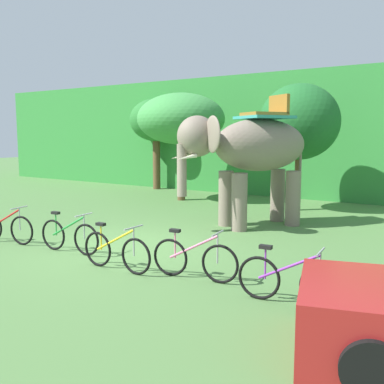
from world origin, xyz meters
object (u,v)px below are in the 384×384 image
(tree_left, at_px, (299,122))
(bike_yellow, at_px, (116,251))
(tree_right, at_px, (156,121))
(bike_pink, at_px, (194,259))
(tree_far_left, at_px, (181,119))
(bike_green, at_px, (69,236))
(elephant, at_px, (250,150))
(bike_purple, at_px, (289,281))
(bike_red, at_px, (6,227))

(tree_left, bearing_deg, bike_yellow, -93.55)
(tree_right, distance_m, bike_pink, 14.11)
(tree_far_left, xyz_separation_m, bike_green, (2.48, -8.04, -2.87))
(bike_yellow, height_order, bike_pink, same)
(elephant, height_order, bike_purple, elephant)
(elephant, height_order, bike_red, elephant)
(tree_left, relative_size, bike_red, 2.59)
(tree_far_left, distance_m, bike_red, 8.77)
(tree_far_left, bearing_deg, tree_right, 142.27)
(bike_pink, bearing_deg, bike_red, -177.73)
(tree_far_left, xyz_separation_m, bike_yellow, (4.26, -8.44, -2.87))
(tree_right, xyz_separation_m, bike_yellow, (7.40, -10.87, -2.92))
(tree_far_left, height_order, bike_yellow, tree_far_left)
(bike_pink, bearing_deg, elephant, 104.27)
(bike_red, bearing_deg, bike_yellow, -2.46)
(tree_right, height_order, bike_pink, tree_right)
(bike_yellow, xyz_separation_m, bike_purple, (3.47, 0.16, 0.00))
(tree_far_left, distance_m, bike_yellow, 9.88)
(tree_right, relative_size, tree_far_left, 1.02)
(tree_right, distance_m, tree_left, 8.25)
(bike_pink, relative_size, bike_purple, 1.00)
(elephant, bearing_deg, bike_green, -113.75)
(bike_purple, bearing_deg, tree_left, 109.07)
(tree_right, distance_m, bike_yellow, 13.47)
(bike_purple, bearing_deg, tree_far_left, 133.06)
(elephant, relative_size, bike_green, 2.35)
(tree_far_left, height_order, bike_purple, tree_far_left)
(bike_purple, bearing_deg, bike_pink, 173.57)
(bike_green, bearing_deg, elephant, 66.25)
(tree_right, relative_size, tree_left, 1.00)
(tree_far_left, relative_size, bike_purple, 2.52)
(bike_pink, bearing_deg, tree_right, 130.56)
(bike_red, bearing_deg, bike_purple, -0.01)
(elephant, xyz_separation_m, bike_pink, (1.23, -4.84, -1.82))
(tree_far_left, bearing_deg, bike_purple, -46.94)
(tree_right, xyz_separation_m, bike_pink, (8.98, -10.49, -2.92))
(bike_red, bearing_deg, tree_left, 63.05)
(bike_purple, bearing_deg, elephant, 121.73)
(tree_right, xyz_separation_m, tree_far_left, (3.14, -2.43, -0.06))
(tree_far_left, bearing_deg, bike_green, -72.86)
(tree_left, bearing_deg, tree_right, 164.40)
(tree_right, bearing_deg, elephant, -36.09)
(tree_right, distance_m, bike_purple, 15.54)
(tree_right, distance_m, bike_green, 12.24)
(bike_green, bearing_deg, bike_yellow, -12.39)
(bike_purple, bearing_deg, bike_green, 177.49)
(bike_yellow, height_order, bike_purple, same)
(tree_right, bearing_deg, bike_pink, -49.44)
(bike_pink, bearing_deg, bike_yellow, -166.60)
(elephant, distance_m, bike_red, 6.77)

